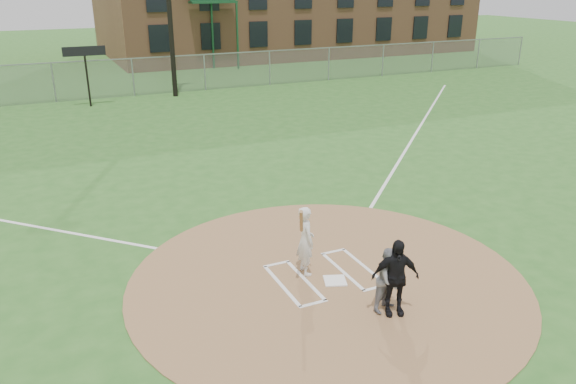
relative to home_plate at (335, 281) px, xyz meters
name	(u,v)px	position (x,y,z in m)	size (l,w,h in m)	color
ground	(327,280)	(-0.09, 0.16, -0.04)	(140.00, 140.00, 0.00)	#2B5E20
dirt_circle	(327,279)	(-0.09, 0.16, -0.03)	(8.40, 8.40, 0.02)	#9B7149
home_plate	(335,281)	(0.00, 0.00, 0.00)	(0.45, 0.45, 0.03)	white
foul_line_first	(415,134)	(8.91, 9.16, -0.03)	(0.10, 24.00, 0.01)	white
catcher	(389,280)	(0.40, -1.33, 0.62)	(0.62, 0.48, 1.28)	gray
umpire	(395,277)	(0.42, -1.49, 0.75)	(0.90, 0.37, 1.53)	black
batters_boxes	(324,275)	(-0.09, 0.31, -0.01)	(2.08, 1.88, 0.01)	white
batter_at_plate	(305,240)	(-0.40, 0.60, 0.76)	(0.67, 0.97, 1.78)	silver
outfield_fence	(133,77)	(-0.09, 22.16, 0.98)	(56.08, 0.08, 2.03)	slate
scoreboard_sign	(85,58)	(-2.59, 20.36, 2.35)	(2.00, 0.10, 2.93)	black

